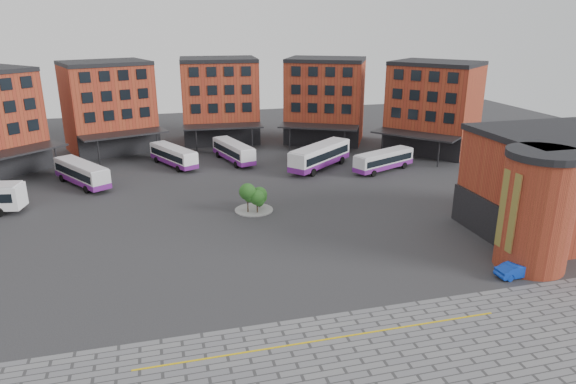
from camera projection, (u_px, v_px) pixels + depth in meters
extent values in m
plane|color=#28282B|center=(258.00, 256.00, 47.69)|extent=(160.00, 160.00, 0.00)
cube|color=gold|center=(327.00, 339.00, 35.35)|extent=(26.00, 0.15, 0.02)
cube|color=black|center=(9.00, 164.00, 70.72)|extent=(10.00, 9.07, 4.00)
cube|color=black|center=(0.00, 112.00, 68.31)|extent=(8.60, 7.77, 8.00)
cube|color=black|center=(16.00, 152.00, 68.86)|extent=(12.61, 11.97, 0.25)
cylinder|color=black|center=(57.00, 161.00, 72.18)|extent=(0.20, 0.20, 4.00)
cube|color=maroon|center=(109.00, 108.00, 84.26)|extent=(15.55, 13.69, 14.00)
cube|color=black|center=(121.00, 144.00, 82.04)|extent=(12.45, 4.71, 4.00)
cube|color=black|center=(104.00, 63.00, 81.91)|extent=(15.65, 13.97, 0.60)
cube|color=black|center=(116.00, 99.00, 79.58)|extent=(10.87, 3.87, 8.00)
cube|color=black|center=(124.00, 134.00, 79.55)|extent=(13.72, 8.39, 0.25)
cylinder|color=black|center=(99.00, 153.00, 76.38)|extent=(0.20, 0.20, 4.00)
cylinder|color=black|center=(158.00, 145.00, 81.18)|extent=(0.20, 0.20, 4.00)
cube|color=maroon|center=(220.00, 102.00, 91.00)|extent=(13.67, 10.88, 14.00)
cube|color=black|center=(223.00, 135.00, 88.09)|extent=(13.00, 1.41, 4.00)
cube|color=black|center=(218.00, 59.00, 88.66)|extent=(13.69, 11.18, 0.60)
cube|color=black|center=(221.00, 93.00, 85.60)|extent=(11.42, 0.95, 8.00)
cube|color=black|center=(223.00, 126.00, 85.26)|extent=(13.28, 5.30, 0.25)
cylinder|color=black|center=(196.00, 142.00, 83.42)|extent=(0.20, 0.20, 4.00)
cylinder|color=black|center=(252.00, 139.00, 85.04)|extent=(0.20, 0.20, 4.00)
cube|color=maroon|center=(325.00, 102.00, 90.79)|extent=(16.12, 14.81, 14.00)
cube|color=black|center=(320.00, 135.00, 87.90)|extent=(11.81, 6.35, 4.00)
cube|color=black|center=(326.00, 59.00, 88.45)|extent=(16.26, 15.08, 0.60)
cube|color=black|center=(321.00, 93.00, 85.41)|extent=(10.26, 5.33, 8.00)
cube|color=black|center=(319.00, 127.00, 85.09)|extent=(13.58, 9.82, 0.25)
cylinder|color=black|center=(290.00, 139.00, 84.97)|extent=(0.20, 0.20, 4.00)
cylinder|color=black|center=(344.00, 142.00, 83.15)|extent=(0.20, 0.20, 4.00)
cube|color=maroon|center=(433.00, 109.00, 83.66)|extent=(16.02, 16.39, 14.00)
cube|color=black|center=(420.00, 145.00, 81.51)|extent=(8.74, 10.28, 4.00)
cube|color=black|center=(438.00, 63.00, 81.32)|extent=(16.25, 16.58, 0.60)
cube|color=black|center=(423.00, 99.00, 79.05)|extent=(7.47, 8.86, 8.00)
cube|color=black|center=(415.00, 135.00, 79.05)|extent=(11.73, 12.79, 0.25)
cylinder|color=black|center=(382.00, 146.00, 80.78)|extent=(0.20, 0.20, 4.00)
cylinder|color=black|center=(439.00, 154.00, 75.82)|extent=(0.20, 0.20, 4.00)
cube|color=maroon|center=(553.00, 186.00, 51.53)|extent=(14.00, 12.00, 10.00)
cube|color=black|center=(563.00, 135.00, 49.83)|extent=(14.40, 12.40, 0.60)
cube|color=black|center=(488.00, 221.00, 50.77)|extent=(0.40, 12.00, 4.00)
cylinder|color=maroon|center=(536.00, 214.00, 44.34)|extent=(6.00, 6.00, 10.00)
cylinder|color=black|center=(546.00, 154.00, 42.64)|extent=(6.40, 6.40, 0.60)
cube|color=red|center=(508.00, 211.00, 43.47)|extent=(0.12, 2.20, 7.00)
cylinder|color=gray|center=(254.00, 210.00, 59.14)|extent=(4.40, 4.40, 0.12)
cylinder|color=#332114|center=(248.00, 205.00, 58.13)|extent=(0.14, 0.14, 1.81)
sphere|color=#194316|center=(248.00, 192.00, 57.60)|extent=(1.91, 1.91, 1.91)
sphere|color=#194316|center=(250.00, 197.00, 57.69)|extent=(1.34, 1.34, 1.34)
cylinder|color=#332114|center=(260.00, 203.00, 59.72)|extent=(0.14, 0.14, 1.19)
sphere|color=#194316|center=(259.00, 195.00, 59.37)|extent=(1.80, 1.80, 1.80)
sphere|color=#194316|center=(261.00, 198.00, 59.40)|extent=(1.26, 1.26, 1.26)
cylinder|color=#332114|center=(257.00, 208.00, 58.08)|extent=(0.14, 0.14, 1.35)
sphere|color=#194316|center=(257.00, 198.00, 57.69)|extent=(1.72, 1.72, 1.72)
sphere|color=#194316|center=(259.00, 201.00, 57.73)|extent=(1.20, 1.20, 1.20)
cylinder|color=black|center=(10.00, 204.00, 59.64)|extent=(1.14, 0.54, 1.10)
cube|color=silver|center=(82.00, 172.00, 67.51)|extent=(7.87, 10.64, 2.44)
cube|color=black|center=(81.00, 171.00, 67.45)|extent=(7.46, 9.92, 0.95)
cube|color=silver|center=(80.00, 163.00, 67.10)|extent=(7.55, 10.21, 0.12)
cube|color=black|center=(63.00, 163.00, 70.95)|extent=(1.87, 1.21, 1.10)
cube|color=#661B7C|center=(82.00, 179.00, 67.79)|extent=(7.92, 10.69, 0.70)
cylinder|color=black|center=(62.00, 178.00, 69.35)|extent=(0.78, 1.01, 1.00)
cylinder|color=black|center=(80.00, 174.00, 71.06)|extent=(0.78, 1.01, 1.00)
cylinder|color=black|center=(86.00, 190.00, 64.77)|extent=(0.78, 1.01, 1.00)
cylinder|color=black|center=(105.00, 185.00, 66.48)|extent=(0.78, 1.01, 1.00)
cube|color=white|center=(173.00, 155.00, 76.50)|extent=(6.65, 10.32, 2.30)
cube|color=black|center=(173.00, 154.00, 76.45)|extent=(6.34, 9.60, 0.89)
cube|color=silver|center=(173.00, 147.00, 76.11)|extent=(6.39, 9.90, 0.11)
cube|color=black|center=(157.00, 148.00, 80.06)|extent=(1.85, 0.99, 1.03)
cube|color=#661B7C|center=(174.00, 160.00, 76.76)|extent=(6.71, 10.37, 0.66)
cylinder|color=black|center=(156.00, 160.00, 78.52)|extent=(0.67, 0.97, 0.94)
cylinder|color=black|center=(170.00, 157.00, 79.98)|extent=(0.67, 0.97, 0.94)
cylinder|color=black|center=(178.00, 169.00, 73.79)|extent=(0.67, 0.97, 0.94)
cylinder|color=black|center=(192.00, 166.00, 75.24)|extent=(0.67, 0.97, 0.94)
cube|color=silver|center=(234.00, 151.00, 78.81)|extent=(5.15, 10.95, 2.38)
cube|color=black|center=(233.00, 150.00, 78.76)|extent=(4.98, 10.14, 0.92)
cube|color=silver|center=(233.00, 143.00, 78.42)|extent=(4.94, 10.51, 0.12)
cube|color=black|center=(220.00, 143.00, 83.04)|extent=(2.02, 0.66, 1.07)
cube|color=#661B7C|center=(234.00, 156.00, 79.09)|extent=(5.19, 11.00, 0.68)
cylinder|color=black|center=(218.00, 155.00, 81.44)|extent=(0.54, 1.01, 0.97)
cylinder|color=black|center=(232.00, 153.00, 82.59)|extent=(0.54, 1.01, 0.97)
cylinder|color=black|center=(236.00, 165.00, 75.83)|extent=(0.54, 1.01, 0.97)
cylinder|color=black|center=(251.00, 163.00, 76.98)|extent=(0.54, 1.01, 0.97)
cube|color=white|center=(320.00, 155.00, 75.16)|extent=(11.42, 10.11, 2.78)
cube|color=black|center=(320.00, 154.00, 75.10)|extent=(10.69, 9.52, 1.08)
cube|color=silver|center=(320.00, 145.00, 74.70)|extent=(10.96, 9.70, 0.14)
cube|color=black|center=(341.00, 145.00, 79.79)|extent=(1.62, 1.93, 1.25)
cube|color=#661B7C|center=(320.00, 162.00, 75.48)|extent=(11.47, 10.17, 0.79)
cylinder|color=black|center=(326.00, 157.00, 79.47)|extent=(1.09, 0.98, 1.13)
cylinder|color=black|center=(342.00, 160.00, 77.91)|extent=(1.09, 0.98, 1.13)
cylinder|color=black|center=(297.00, 169.00, 73.34)|extent=(1.09, 0.98, 1.13)
cylinder|color=black|center=(313.00, 172.00, 71.77)|extent=(1.09, 0.98, 1.13)
cube|color=silver|center=(384.00, 160.00, 74.06)|extent=(10.40, 6.31, 2.30)
cube|color=black|center=(384.00, 159.00, 74.00)|extent=(9.66, 6.03, 0.89)
cube|color=silver|center=(384.00, 152.00, 73.67)|extent=(9.98, 6.06, 0.11)
cube|color=black|center=(406.00, 153.00, 76.98)|extent=(0.91, 1.87, 1.03)
cube|color=#661B7C|center=(383.00, 165.00, 74.32)|extent=(10.45, 6.36, 0.66)
cylinder|color=black|center=(392.00, 162.00, 77.26)|extent=(0.97, 0.64, 0.94)
cylinder|color=black|center=(404.00, 165.00, 75.52)|extent=(0.97, 0.64, 0.94)
cylinder|color=black|center=(361.00, 170.00, 73.36)|extent=(0.97, 0.64, 0.94)
cylinder|color=black|center=(374.00, 173.00, 71.62)|extent=(0.97, 0.64, 0.94)
imported|color=#0D35B2|center=(517.00, 270.00, 43.78)|extent=(3.89, 1.53, 1.26)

